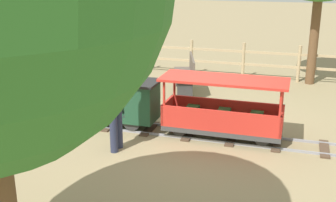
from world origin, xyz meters
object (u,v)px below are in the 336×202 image
(passenger_car, at_px, (223,114))
(conductor_person, at_px, (115,90))
(locomotive, at_px, (121,100))
(park_bench, at_px, (186,75))

(passenger_car, bearing_deg, conductor_person, 122.85)
(passenger_car, relative_size, conductor_person, 1.23)
(locomotive, distance_m, passenger_car, 1.77)
(locomotive, bearing_deg, park_bench, -12.52)
(passenger_car, bearing_deg, locomotive, 90.00)
(passenger_car, relative_size, park_bench, 1.47)
(passenger_car, xyz_separation_m, park_bench, (2.36, 1.25, -0.01))
(conductor_person, height_order, park_bench, conductor_person)
(locomotive, height_order, park_bench, locomotive)
(locomotive, xyz_separation_m, passenger_car, (0.00, -1.77, -0.06))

